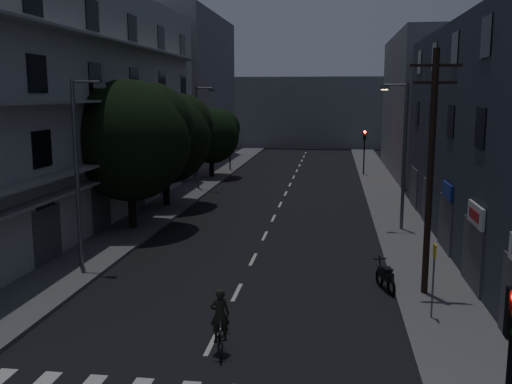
% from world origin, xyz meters
% --- Properties ---
extents(ground, '(160.00, 160.00, 0.00)m').
position_xyz_m(ground, '(0.00, 25.00, 0.00)').
color(ground, black).
rests_on(ground, ground).
extents(sidewalk_left, '(3.00, 90.00, 0.15)m').
position_xyz_m(sidewalk_left, '(-7.50, 25.00, 0.07)').
color(sidewalk_left, '#565659').
rests_on(sidewalk_left, ground).
extents(sidewalk_right, '(3.00, 90.00, 0.15)m').
position_xyz_m(sidewalk_right, '(7.50, 25.00, 0.07)').
color(sidewalk_right, '#565659').
rests_on(sidewalk_right, ground).
extents(lane_markings, '(0.15, 60.50, 0.01)m').
position_xyz_m(lane_markings, '(0.00, 31.25, 0.01)').
color(lane_markings, beige).
rests_on(lane_markings, ground).
extents(building_left, '(7.00, 36.00, 14.00)m').
position_xyz_m(building_left, '(-11.98, 18.00, 6.99)').
color(building_left, '#A6A6A1').
rests_on(building_left, ground).
extents(building_far_left, '(6.00, 20.00, 16.00)m').
position_xyz_m(building_far_left, '(-12.00, 48.00, 8.00)').
color(building_far_left, slate).
rests_on(building_far_left, ground).
extents(building_far_right, '(6.00, 20.00, 13.00)m').
position_xyz_m(building_far_right, '(12.00, 42.00, 6.50)').
color(building_far_right, slate).
rests_on(building_far_right, ground).
extents(building_far_end, '(24.00, 8.00, 10.00)m').
position_xyz_m(building_far_end, '(0.00, 70.00, 5.00)').
color(building_far_end, slate).
rests_on(building_far_end, ground).
extents(tree_near, '(6.67, 6.67, 8.23)m').
position_xyz_m(tree_near, '(-7.46, 15.91, 5.30)').
color(tree_near, black).
rests_on(tree_near, sidewalk_left).
extents(tree_mid, '(6.21, 6.21, 7.64)m').
position_xyz_m(tree_mid, '(-7.56, 22.84, 4.92)').
color(tree_mid, black).
rests_on(tree_mid, sidewalk_left).
extents(tree_far, '(5.06, 5.06, 6.26)m').
position_xyz_m(tree_far, '(-7.37, 36.56, 4.07)').
color(tree_far, black).
rests_on(tree_far, sidewalk_left).
extents(traffic_signal_near, '(0.28, 0.37, 4.10)m').
position_xyz_m(traffic_signal_near, '(6.73, -4.39, 3.10)').
color(traffic_signal_near, black).
rests_on(traffic_signal_near, sidewalk_right).
extents(traffic_signal_far_right, '(0.28, 0.37, 4.10)m').
position_xyz_m(traffic_signal_far_right, '(6.44, 39.72, 3.10)').
color(traffic_signal_far_right, black).
rests_on(traffic_signal_far_right, sidewalk_right).
extents(traffic_signal_far_left, '(0.28, 0.37, 4.10)m').
position_xyz_m(traffic_signal_far_left, '(-6.61, 41.40, 3.10)').
color(traffic_signal_far_left, black).
rests_on(traffic_signal_far_left, sidewalk_left).
extents(street_lamp_left_near, '(1.51, 0.25, 8.00)m').
position_xyz_m(street_lamp_left_near, '(-7.15, 8.63, 4.60)').
color(street_lamp_left_near, slate).
rests_on(street_lamp_left_near, sidewalk_left).
extents(street_lamp_right, '(1.51, 0.25, 8.00)m').
position_xyz_m(street_lamp_right, '(7.31, 17.56, 4.60)').
color(street_lamp_right, '#54575B').
rests_on(street_lamp_right, sidewalk_right).
extents(street_lamp_left_far, '(1.51, 0.25, 8.00)m').
position_xyz_m(street_lamp_left_far, '(-6.97, 29.77, 4.60)').
color(street_lamp_left_far, '#5B5C63').
rests_on(street_lamp_left_far, sidewalk_left).
extents(utility_pole, '(1.80, 0.24, 9.00)m').
position_xyz_m(utility_pole, '(7.09, 7.05, 4.87)').
color(utility_pole, black).
rests_on(utility_pole, sidewalk_right).
extents(bus_stop_sign, '(0.06, 0.35, 2.52)m').
position_xyz_m(bus_stop_sign, '(6.95, 4.55, 1.89)').
color(bus_stop_sign, '#595B60').
rests_on(bus_stop_sign, sidewalk_right).
extents(motorcycle, '(0.78, 1.88, 1.24)m').
position_xyz_m(motorcycle, '(5.69, 7.56, 0.49)').
color(motorcycle, black).
rests_on(motorcycle, ground).
extents(cyclist, '(0.90, 1.66, 1.99)m').
position_xyz_m(cyclist, '(0.40, 1.25, 0.67)').
color(cyclist, black).
rests_on(cyclist, ground).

